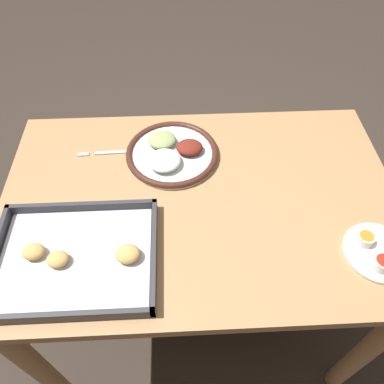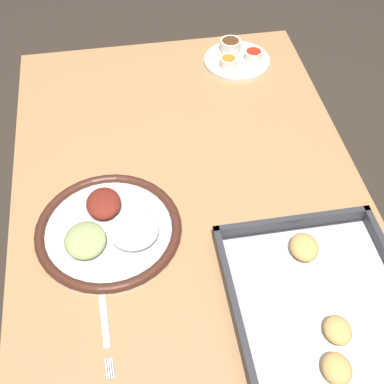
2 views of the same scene
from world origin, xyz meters
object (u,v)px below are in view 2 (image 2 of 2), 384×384
saucer_plate (237,57)px  baking_tray (323,313)px  dinner_plate (109,229)px  fork (104,319)px

saucer_plate → baking_tray: bearing=-1.3°
dinner_plate → fork: 0.19m
dinner_plate → baking_tray: size_ratio=0.71×
dinner_plate → fork: dinner_plate is taller
saucer_plate → baking_tray: size_ratio=0.43×
fork → saucer_plate: size_ratio=1.11×
fork → saucer_plate: saucer_plate is taller
dinner_plate → baking_tray: 0.43m
saucer_plate → dinner_plate: bearing=-35.6°
saucer_plate → fork: bearing=-29.2°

